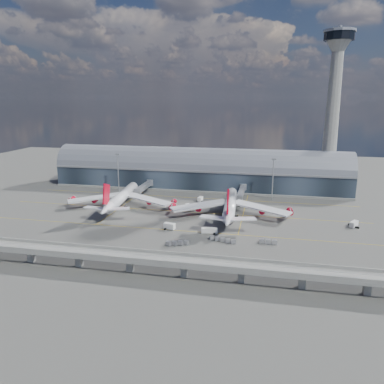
% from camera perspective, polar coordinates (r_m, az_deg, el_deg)
% --- Properties ---
extents(ground, '(500.00, 500.00, 0.00)m').
position_cam_1_polar(ground, '(188.68, -3.39, -4.71)').
color(ground, '#474744').
rests_on(ground, ground).
extents(taxi_lines, '(200.00, 80.12, 0.01)m').
position_cam_1_polar(taxi_lines, '(209.04, -1.81, -2.80)').
color(taxi_lines, gold).
rests_on(taxi_lines, ground).
extents(terminal, '(200.00, 30.00, 28.00)m').
position_cam_1_polar(terminal, '(259.36, 1.08, 3.14)').
color(terminal, '#1B242E').
rests_on(terminal, ground).
extents(control_tower, '(19.00, 19.00, 103.00)m').
position_cam_1_polar(control_tower, '(258.03, 20.61, 11.22)').
color(control_tower, gray).
rests_on(control_tower, ground).
extents(guideway, '(220.00, 8.50, 7.20)m').
position_cam_1_polar(guideway, '(138.11, -9.48, -9.83)').
color(guideway, gray).
rests_on(guideway, ground).
extents(floodlight_mast_left, '(3.00, 0.70, 25.70)m').
position_cam_1_polar(floodlight_mast_left, '(251.64, -11.19, 3.06)').
color(floodlight_mast_left, gray).
rests_on(floodlight_mast_left, ground).
extents(floodlight_mast_right, '(3.00, 0.70, 25.70)m').
position_cam_1_polar(floodlight_mast_right, '(232.02, 12.22, 2.07)').
color(floodlight_mast_right, gray).
rests_on(floodlight_mast_right, ground).
extents(airliner_left, '(63.29, 66.54, 20.27)m').
position_cam_1_polar(airliner_left, '(217.00, -10.75, -0.82)').
color(airliner_left, white).
rests_on(airliner_left, ground).
extents(airliner_right, '(65.75, 68.73, 21.80)m').
position_cam_1_polar(airliner_right, '(198.28, 5.81, -2.11)').
color(airliner_right, white).
rests_on(airliner_right, ground).
extents(jet_bridge_left, '(4.40, 28.00, 7.25)m').
position_cam_1_polar(jet_bridge_left, '(245.00, -7.20, 0.90)').
color(jet_bridge_left, gray).
rests_on(jet_bridge_left, ground).
extents(jet_bridge_right, '(4.40, 32.00, 7.25)m').
position_cam_1_polar(jet_bridge_right, '(230.72, 7.55, 0.05)').
color(jet_bridge_right, gray).
rests_on(jet_bridge_right, ground).
extents(service_truck_0, '(4.58, 7.55, 2.97)m').
position_cam_1_polar(service_truck_0, '(215.76, -12.88, -2.19)').
color(service_truck_0, silver).
rests_on(service_truck_0, ground).
extents(service_truck_1, '(5.73, 3.62, 3.07)m').
position_cam_1_polar(service_truck_1, '(179.16, -3.44, -5.23)').
color(service_truck_1, silver).
rests_on(service_truck_1, ground).
extents(service_truck_2, '(7.75, 3.56, 2.71)m').
position_cam_1_polar(service_truck_2, '(173.91, 2.66, -5.88)').
color(service_truck_2, silver).
rests_on(service_truck_2, ground).
extents(service_truck_3, '(5.03, 6.17, 2.84)m').
position_cam_1_polar(service_truck_3, '(198.40, 23.44, -4.51)').
color(service_truck_3, silver).
rests_on(service_truck_3, ground).
extents(service_truck_4, '(2.89, 4.98, 2.74)m').
position_cam_1_polar(service_truck_4, '(226.31, 1.28, -1.10)').
color(service_truck_4, silver).
rests_on(service_truck_4, ground).
extents(service_truck_5, '(6.27, 6.34, 3.12)m').
position_cam_1_polar(service_truck_5, '(208.70, -0.35, -2.36)').
color(service_truck_5, silver).
rests_on(service_truck_5, ground).
extents(cargo_train_0, '(10.09, 4.71, 1.69)m').
position_cam_1_polar(cargo_train_0, '(160.83, -2.25, -7.79)').
color(cargo_train_0, gray).
rests_on(cargo_train_0, ground).
extents(cargo_train_1, '(12.28, 4.69, 1.63)m').
position_cam_1_polar(cargo_train_1, '(164.97, 4.68, -7.26)').
color(cargo_train_1, gray).
rests_on(cargo_train_1, ground).
extents(cargo_train_2, '(7.99, 2.34, 1.76)m').
position_cam_1_polar(cargo_train_2, '(165.33, 11.51, -7.44)').
color(cargo_train_2, gray).
rests_on(cargo_train_2, ground).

